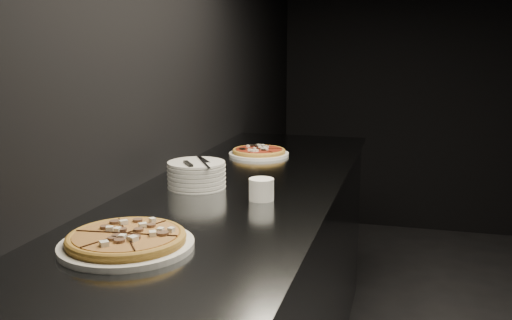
% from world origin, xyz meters
% --- Properties ---
extents(wall_left, '(0.02, 5.00, 2.80)m').
position_xyz_m(wall_left, '(-2.50, 0.00, 1.40)').
color(wall_left, black).
rests_on(wall_left, floor).
extents(counter, '(0.74, 2.44, 0.92)m').
position_xyz_m(counter, '(-2.13, 0.00, 0.46)').
color(counter, slate).
rests_on(counter, floor).
extents(pizza_mushroom, '(0.35, 0.35, 0.04)m').
position_xyz_m(pizza_mushroom, '(-2.22, -0.77, 0.94)').
color(pizza_mushroom, white).
rests_on(pizza_mushroom, counter).
extents(pizza_tomato, '(0.33, 0.33, 0.03)m').
position_xyz_m(pizza_tomato, '(-2.21, 0.54, 0.94)').
color(pizza_tomato, white).
rests_on(pizza_tomato, counter).
extents(plate_stack, '(0.21, 0.21, 0.10)m').
position_xyz_m(plate_stack, '(-2.28, -0.11, 0.97)').
color(plate_stack, white).
rests_on(plate_stack, counter).
extents(cutlery, '(0.11, 0.22, 0.01)m').
position_xyz_m(cutlery, '(-2.27, -0.13, 1.02)').
color(cutlery, '#B9BBC1').
rests_on(cutlery, plate_stack).
extents(ramekin, '(0.09, 0.09, 0.08)m').
position_xyz_m(ramekin, '(-2.00, -0.22, 0.96)').
color(ramekin, silver).
rests_on(ramekin, counter).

